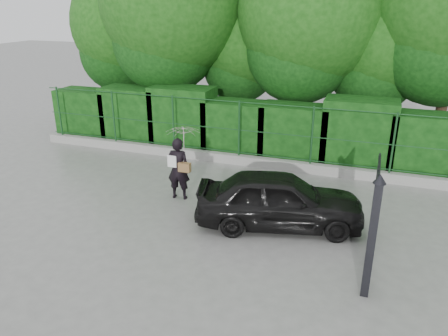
% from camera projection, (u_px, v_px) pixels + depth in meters
% --- Properties ---
extents(ground, '(80.00, 80.00, 0.00)m').
position_uv_depth(ground, '(166.00, 224.00, 10.41)').
color(ground, gray).
extents(kerb, '(14.00, 0.25, 0.30)m').
position_uv_depth(kerb, '(227.00, 158.00, 14.31)').
color(kerb, '#9E9E99').
rests_on(kerb, ground).
extents(fence, '(14.13, 0.06, 1.80)m').
position_uv_depth(fence, '(234.00, 128.00, 13.87)').
color(fence, '#16431D').
rests_on(fence, kerb).
extents(hedge, '(14.20, 1.20, 2.19)m').
position_uv_depth(hedge, '(237.00, 126.00, 14.89)').
color(hedge, black).
rests_on(hedge, ground).
extents(trees, '(17.10, 6.15, 8.08)m').
position_uv_depth(trees, '(289.00, 12.00, 15.20)').
color(trees, black).
rests_on(trees, ground).
extents(gate, '(0.22, 2.33, 2.36)m').
position_uv_depth(gate, '(373.00, 225.00, 7.92)').
color(gate, black).
rests_on(gate, ground).
extents(woman, '(0.92, 0.90, 1.99)m').
position_uv_depth(woman, '(181.00, 153.00, 11.35)').
color(woman, black).
rests_on(woman, ground).
extents(car, '(4.14, 2.46, 1.32)m').
position_uv_depth(car, '(279.00, 199.00, 10.16)').
color(car, black).
rests_on(car, ground).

